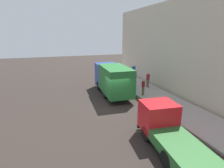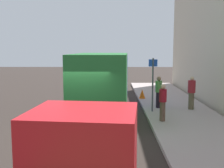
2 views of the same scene
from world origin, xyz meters
The scene contains 8 objects.
ground centered at (0.00, 0.00, 0.00)m, with size 80.00×80.00×0.00m, color #2F2722.
sidewalk centered at (4.81, 0.00, 0.08)m, with size 3.63×30.00×0.16m, color #AE9E99.
large_utility_truck centered at (0.87, 3.00, 1.75)m, with size 2.77×7.31×3.13m.
pedestrian_walking centered at (3.83, 3.97, 1.07)m, with size 0.44×0.44×1.72m.
pedestrian_standing centered at (3.58, 1.20, 1.04)m, with size 0.37×0.37×1.65m.
pedestrian_third centered at (5.52, 3.64, 1.07)m, with size 0.45×0.45×1.75m.
traffic_cone_orange centered at (3.24, 6.86, 0.45)m, with size 0.41×0.41×0.58m, color orange.
street_sign_post centered at (3.38, 3.11, 1.76)m, with size 0.44×0.08×2.74m.
Camera 2 is at (1.43, -10.87, 3.36)m, focal length 44.47 mm.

